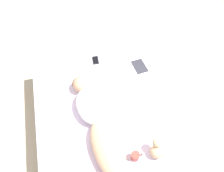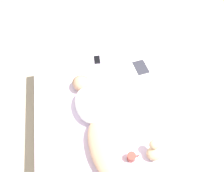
{
  "view_description": "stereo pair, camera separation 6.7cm",
  "coord_description": "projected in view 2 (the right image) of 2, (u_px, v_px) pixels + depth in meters",
  "views": [
    {
      "loc": [
        -0.24,
        -1.18,
        2.63
      ],
      "look_at": [
        0.14,
        0.28,
        0.53
      ],
      "focal_mm": 35.0,
      "sensor_mm": 36.0,
      "label": 1
    },
    {
      "loc": [
        -0.17,
        -1.19,
        2.63
      ],
      "look_at": [
        0.14,
        0.28,
        0.53
      ],
      "focal_mm": 35.0,
      "sensor_mm": 36.0,
      "label": 2
    }
  ],
  "objects": [
    {
      "name": "cell_phone",
      "position": [
        97.0,
        60.0,
        2.89
      ],
      "size": [
        0.09,
        0.15,
        0.01
      ],
      "rotation": [
        0.0,
        0.0,
        -0.07
      ],
      "color": "black",
      "rests_on": "bed"
    },
    {
      "name": "plush_toy",
      "position": [
        154.0,
        151.0,
        2.09
      ],
      "size": [
        0.15,
        0.17,
        0.2
      ],
      "color": "#D1B289",
      "rests_on": "bed"
    },
    {
      "name": "ground_plane",
      "position": [
        106.0,
        129.0,
        2.84
      ],
      "size": [
        12.0,
        12.0,
        0.0
      ],
      "primitive_type": "plane",
      "color": "#B7A88E"
    },
    {
      "name": "bed",
      "position": [
        105.0,
        120.0,
        2.64
      ],
      "size": [
        1.61,
        2.09,
        0.48
      ],
      "color": "beige",
      "rests_on": "ground_plane"
    },
    {
      "name": "coffee_mug",
      "position": [
        132.0,
        157.0,
        2.1
      ],
      "size": [
        0.12,
        0.08,
        0.09
      ],
      "color": "#993D33",
      "rests_on": "bed"
    },
    {
      "name": "open_magazine",
      "position": [
        132.0,
        70.0,
        2.79
      ],
      "size": [
        0.52,
        0.38,
        0.01
      ],
      "rotation": [
        0.0,
        0.0,
        0.1
      ],
      "color": "silver",
      "rests_on": "bed"
    },
    {
      "name": "person",
      "position": [
        94.0,
        121.0,
        2.27
      ],
      "size": [
        0.43,
        1.3,
        0.19
      ],
      "rotation": [
        0.0,
        0.0,
        0.14
      ],
      "color": "tan",
      "rests_on": "bed"
    }
  ]
}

